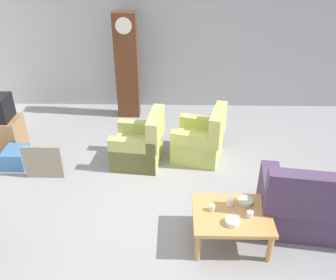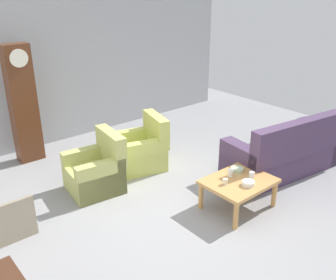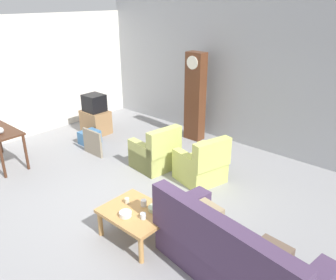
{
  "view_description": "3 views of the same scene",
  "coord_description": "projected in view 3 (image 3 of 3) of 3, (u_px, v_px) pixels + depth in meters",
  "views": [
    {
      "loc": [
        -0.02,
        -3.88,
        3.51
      ],
      "look_at": [
        -0.11,
        0.77,
        0.73
      ],
      "focal_mm": 39.21,
      "sensor_mm": 36.0,
      "label": 1
    },
    {
      "loc": [
        -3.08,
        -3.39,
        3.03
      ],
      "look_at": [
        0.28,
        0.58,
        0.83
      ],
      "focal_mm": 40.16,
      "sensor_mm": 36.0,
      "label": 2
    },
    {
      "loc": [
        3.7,
        -3.18,
        3.24
      ],
      "look_at": [
        -0.11,
        1.11,
        0.8
      ],
      "focal_mm": 36.17,
      "sensor_mm": 36.0,
      "label": 3
    }
  ],
  "objects": [
    {
      "name": "armchair_olive_near",
      "position": [
        156.0,
        154.0,
        6.83
      ],
      "size": [
        0.88,
        0.86,
        0.92
      ],
      "color": "#B7BC66",
      "rests_on": "ground_plane"
    },
    {
      "name": "tv_stand_cabinet",
      "position": [
        96.0,
        122.0,
        8.61
      ],
      "size": [
        0.68,
        0.52,
        0.59
      ],
      "primitive_type": "cube",
      "color": "#997047",
      "rests_on": "ground_plane"
    },
    {
      "name": "garage_door_wall",
      "position": [
        245.0,
        76.0,
        7.57
      ],
      "size": [
        8.4,
        0.16,
        3.2
      ],
      "primitive_type": "cube",
      "color": "#9EA0A5",
      "rests_on": "ground_plane"
    },
    {
      "name": "cup_white_porcelain",
      "position": [
        144.0,
        203.0,
        4.88
      ],
      "size": [
        0.09,
        0.09,
        0.1
      ],
      "primitive_type": "cylinder",
      "color": "white",
      "rests_on": "coffee_table_wood"
    },
    {
      "name": "pegboard_wall_left",
      "position": [
        19.0,
        79.0,
        7.99
      ],
      "size": [
        0.12,
        6.4,
        2.88
      ],
      "primitive_type": "cube",
      "color": "silver",
      "rests_on": "ground_plane"
    },
    {
      "name": "ground_plane",
      "position": [
        129.0,
        204.0,
        5.72
      ],
      "size": [
        10.4,
        10.4,
        0.0
      ],
      "primitive_type": "plane",
      "color": "gray"
    },
    {
      "name": "glass_dome_cloche",
      "position": [
        0.0,
        130.0,
        6.53
      ],
      "size": [
        0.13,
        0.13,
        0.13
      ],
      "primitive_type": "sphere",
      "color": "silver",
      "rests_on": "console_table_dark"
    },
    {
      "name": "couch_floral",
      "position": [
        232.0,
        257.0,
        4.07
      ],
      "size": [
        2.2,
        1.17,
        1.04
      ],
      "color": "#4C3856",
      "rests_on": "ground_plane"
    },
    {
      "name": "coffee_table_wood",
      "position": [
        136.0,
        215.0,
        4.81
      ],
      "size": [
        0.96,
        0.76,
        0.44
      ],
      "color": "tan",
      "rests_on": "ground_plane"
    },
    {
      "name": "tv_crt",
      "position": [
        94.0,
        103.0,
        8.41
      ],
      "size": [
        0.48,
        0.44,
        0.42
      ],
      "primitive_type": "cube",
      "color": "black",
      "rests_on": "tv_stand_cabinet"
    },
    {
      "name": "cup_blue_rimmed",
      "position": [
        143.0,
        216.0,
        4.6
      ],
      "size": [
        0.08,
        0.08,
        0.08
      ],
      "primitive_type": "cylinder",
      "color": "silver",
      "rests_on": "coffee_table_wood"
    },
    {
      "name": "framed_picture_leaning",
      "position": [
        92.0,
        143.0,
        7.42
      ],
      "size": [
        0.6,
        0.05,
        0.57
      ],
      "primitive_type": "cube",
      "color": "gray",
      "rests_on": "ground_plane"
    },
    {
      "name": "bowl_white_stacked",
      "position": [
        125.0,
        214.0,
        4.66
      ],
      "size": [
        0.17,
        0.17,
        0.06
      ],
      "primitive_type": "cylinder",
      "color": "white",
      "rests_on": "coffee_table_wood"
    },
    {
      "name": "cup_cream_tall",
      "position": [
        127.0,
        201.0,
        4.95
      ],
      "size": [
        0.07,
        0.07,
        0.08
      ],
      "primitive_type": "cylinder",
      "color": "beige",
      "rests_on": "coffee_table_wood"
    },
    {
      "name": "grandfather_clock",
      "position": [
        195.0,
        97.0,
        7.98
      ],
      "size": [
        0.44,
        0.3,
        2.1
      ],
      "color": "#562D19",
      "rests_on": "ground_plane"
    },
    {
      "name": "bowl_shallow_green",
      "position": [
        155.0,
        208.0,
        4.8
      ],
      "size": [
        0.2,
        0.2,
        0.05
      ],
      "primitive_type": "cylinder",
      "color": "#B2C69E",
      "rests_on": "coffee_table_wood"
    },
    {
      "name": "storage_box_blue",
      "position": [
        90.0,
        137.0,
        8.04
      ],
      "size": [
        0.36,
        0.44,
        0.3
      ],
      "primitive_type": "cube",
      "color": "teal",
      "rests_on": "ground_plane"
    },
    {
      "name": "armchair_olive_far",
      "position": [
        202.0,
        166.0,
        6.34
      ],
      "size": [
        0.96,
        0.94,
        0.92
      ],
      "color": "#C8CE64",
      "rests_on": "ground_plane"
    }
  ]
}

